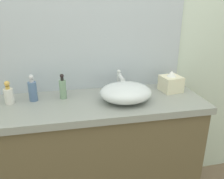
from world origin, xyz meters
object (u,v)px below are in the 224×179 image
tissue_box (171,83)px  sink_basin (126,92)px  soap_dispenser (63,88)px  lotion_bottle (9,94)px  perfume_bottle (33,90)px

tissue_box → sink_basin: bearing=-163.0°
soap_dispenser → lotion_bottle: 0.33m
sink_basin → lotion_bottle: (-0.73, 0.11, 0.00)m
soap_dispenser → lotion_bottle: bearing=-177.0°
perfume_bottle → tissue_box: bearing=-0.7°
perfume_bottle → tissue_box: perfume_bottle is taller
lotion_bottle → perfume_bottle: bearing=6.3°
sink_basin → soap_dispenser: (-0.40, 0.13, 0.01)m
soap_dispenser → perfume_bottle: size_ratio=0.97×
perfume_bottle → tissue_box: (0.95, -0.01, -0.01)m
soap_dispenser → tissue_box: soap_dispenser is taller
lotion_bottle → tissue_box: 1.09m
perfume_bottle → sink_basin: bearing=-11.9°
soap_dispenser → perfume_bottle: 0.19m
lotion_bottle → perfume_bottle: perfume_bottle is taller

